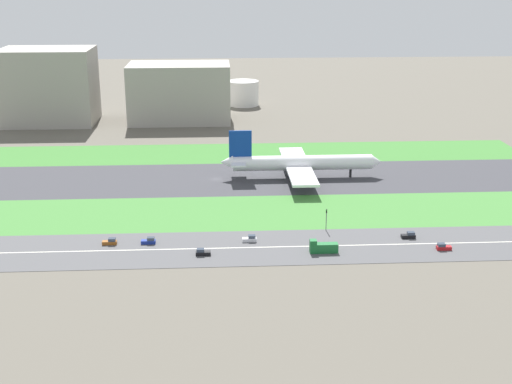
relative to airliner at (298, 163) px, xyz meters
name	(u,v)px	position (x,y,z in m)	size (l,w,h in m)	color
ground_plane	(216,179)	(-33.11, 0.00, -6.23)	(800.00, 800.00, 0.00)	#5B564C
runway	(216,179)	(-33.11, 0.00, -6.18)	(280.00, 46.00, 0.10)	#38383D
grass_median_north	(216,153)	(-33.11, 41.00, -6.18)	(280.00, 36.00, 0.10)	#3D7A33
grass_median_south	(217,213)	(-33.11, -41.00, -6.18)	(280.00, 36.00, 0.10)	#427F38
highway	(217,248)	(-33.11, -73.00, -6.18)	(280.00, 28.00, 0.10)	#4C4C4F
highway_centerline	(217,248)	(-33.11, -73.00, -6.13)	(266.00, 0.50, 0.01)	silver
airliner	(298,163)	(0.00, 0.00, 0.00)	(65.00, 56.00, 19.70)	white
car_3	(443,247)	(34.73, -78.00, -5.31)	(4.40, 1.80, 2.00)	#B2191E
car_5	(202,252)	(-37.39, -78.00, -5.31)	(4.40, 1.80, 2.00)	black
truck_0	(323,247)	(-1.69, -78.00, -4.56)	(8.40, 2.50, 4.00)	#19662D
car_2	(149,241)	(-53.92, -68.00, -5.31)	(4.40, 1.80, 2.00)	navy
car_4	(250,239)	(-22.87, -68.00, -5.31)	(4.40, 1.80, 2.00)	silver
car_1	(110,242)	(-65.71, -68.00, -5.31)	(4.40, 1.80, 2.00)	brown
car_6	(409,235)	(27.00, -68.00, -5.31)	(4.40, 1.80, 2.00)	black
traffic_light	(326,218)	(2.05, -60.01, -1.94)	(0.36, 0.50, 7.20)	#4C4C51
terminal_building	(49,86)	(-123.11, 114.00, 13.86)	(48.92, 35.99, 40.18)	#9E998E
hangar_building	(180,93)	(-52.58, 114.00, 9.58)	(55.06, 33.17, 31.63)	#9E998E
fuel_tank_west	(243,93)	(-15.88, 159.00, 1.33)	(19.06, 19.06, 15.13)	silver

